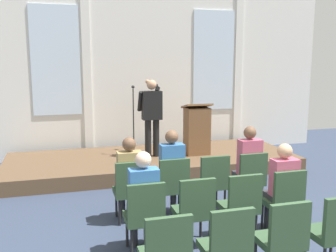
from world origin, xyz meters
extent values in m
cube|color=silver|center=(0.00, 5.92, 2.20)|extent=(9.90, 0.10, 4.40)
cube|color=silver|center=(-1.98, 5.86, 2.37)|extent=(1.11, 0.04, 2.55)
cube|color=silver|center=(-1.27, 5.86, 2.20)|extent=(0.20, 0.08, 4.40)
cube|color=silver|center=(1.98, 5.86, 2.37)|extent=(1.11, 0.04, 2.55)
cube|color=silver|center=(2.69, 5.86, 2.20)|extent=(0.20, 0.08, 4.40)
cube|color=brown|center=(0.00, 4.47, 0.14)|extent=(6.27, 2.29, 0.29)
cylinder|color=black|center=(-0.11, 4.41, 0.70)|extent=(0.14, 0.14, 0.82)
cylinder|color=black|center=(0.07, 4.41, 0.70)|extent=(0.14, 0.14, 0.82)
cube|color=black|center=(-0.02, 4.41, 1.42)|extent=(0.42, 0.22, 0.62)
cube|color=navy|center=(-0.02, 4.52, 1.49)|extent=(0.06, 0.01, 0.37)
sphere|color=tan|center=(-0.02, 4.42, 1.86)|extent=(0.21, 0.21, 0.21)
cylinder|color=black|center=(-0.26, 4.49, 1.51)|extent=(0.09, 0.28, 0.45)
cylinder|color=black|center=(0.14, 4.54, 1.75)|extent=(0.15, 0.36, 0.15)
cylinder|color=black|center=(0.10, 4.67, 1.80)|extent=(0.11, 0.34, 0.15)
sphere|color=tan|center=(0.01, 4.93, 1.90)|extent=(0.10, 0.10, 0.10)
cylinder|color=black|center=(-0.39, 4.61, 0.30)|extent=(0.28, 0.28, 0.03)
cylinder|color=black|center=(-0.39, 4.61, 1.04)|extent=(0.02, 0.02, 1.45)
sphere|color=#262626|center=(-0.39, 4.61, 1.81)|extent=(0.07, 0.07, 0.07)
cube|color=brown|center=(1.00, 4.36, 0.81)|extent=(0.52, 0.40, 1.05)
cube|color=brown|center=(1.00, 4.38, 1.38)|extent=(0.60, 0.48, 0.14)
cylinder|color=black|center=(-0.79, 2.00, 0.20)|extent=(0.04, 0.04, 0.40)
cylinder|color=black|center=(-1.15, 2.00, 0.20)|extent=(0.04, 0.04, 0.40)
cylinder|color=black|center=(-0.79, 1.66, 0.20)|extent=(0.04, 0.04, 0.40)
cylinder|color=black|center=(-1.15, 1.66, 0.20)|extent=(0.04, 0.04, 0.40)
cube|color=#2D472D|center=(-0.97, 1.83, 0.44)|extent=(0.46, 0.44, 0.08)
cube|color=#2D472D|center=(-0.97, 1.64, 0.71)|extent=(0.46, 0.06, 0.46)
cylinder|color=#2D2D33|center=(-1.06, 2.01, 0.22)|extent=(0.10, 0.10, 0.44)
cylinder|color=#2D2D33|center=(-0.88, 2.01, 0.22)|extent=(0.10, 0.10, 0.44)
cube|color=#2D2D33|center=(-0.97, 1.89, 0.50)|extent=(0.34, 0.36, 0.12)
cube|color=#997F4C|center=(-0.97, 1.78, 0.81)|extent=(0.36, 0.20, 0.50)
sphere|color=brown|center=(-0.97, 1.80, 1.17)|extent=(0.20, 0.20, 0.20)
cylinder|color=black|center=(-0.14, 2.00, 0.20)|extent=(0.04, 0.04, 0.40)
cylinder|color=black|center=(-0.50, 2.00, 0.20)|extent=(0.04, 0.04, 0.40)
cylinder|color=black|center=(-0.14, 1.66, 0.20)|extent=(0.04, 0.04, 0.40)
cylinder|color=black|center=(-0.50, 1.66, 0.20)|extent=(0.04, 0.04, 0.40)
cube|color=#2D472D|center=(-0.32, 1.83, 0.44)|extent=(0.46, 0.44, 0.08)
cube|color=#2D472D|center=(-0.32, 1.64, 0.71)|extent=(0.46, 0.06, 0.46)
cylinder|color=#2D2D33|center=(-0.41, 2.01, 0.22)|extent=(0.10, 0.10, 0.44)
cylinder|color=#2D2D33|center=(-0.23, 2.01, 0.22)|extent=(0.10, 0.10, 0.44)
cube|color=#2D2D33|center=(-0.32, 1.89, 0.50)|extent=(0.34, 0.36, 0.12)
cube|color=#3366A5|center=(-0.32, 1.78, 0.85)|extent=(0.36, 0.20, 0.58)
sphere|color=brown|center=(-0.32, 1.80, 1.25)|extent=(0.20, 0.20, 0.20)
cylinder|color=black|center=(0.50, 2.00, 0.20)|extent=(0.04, 0.04, 0.40)
cylinder|color=black|center=(0.14, 2.00, 0.20)|extent=(0.04, 0.04, 0.40)
cylinder|color=black|center=(0.50, 1.66, 0.20)|extent=(0.04, 0.04, 0.40)
cylinder|color=black|center=(0.14, 1.66, 0.20)|extent=(0.04, 0.04, 0.40)
cube|color=#2D472D|center=(0.32, 1.83, 0.44)|extent=(0.46, 0.44, 0.08)
cube|color=#2D472D|center=(0.32, 1.64, 0.71)|extent=(0.46, 0.06, 0.46)
cylinder|color=black|center=(1.15, 2.00, 0.20)|extent=(0.04, 0.04, 0.40)
cylinder|color=black|center=(0.79, 2.00, 0.20)|extent=(0.04, 0.04, 0.40)
cylinder|color=black|center=(1.15, 1.66, 0.20)|extent=(0.04, 0.04, 0.40)
cylinder|color=black|center=(0.79, 1.66, 0.20)|extent=(0.04, 0.04, 0.40)
cube|color=#2D472D|center=(0.97, 1.83, 0.44)|extent=(0.46, 0.44, 0.08)
cube|color=#2D472D|center=(0.97, 1.64, 0.71)|extent=(0.46, 0.06, 0.46)
cylinder|color=#2D2D33|center=(0.88, 2.01, 0.22)|extent=(0.10, 0.10, 0.44)
cylinder|color=#2D2D33|center=(1.06, 2.01, 0.22)|extent=(0.10, 0.10, 0.44)
cube|color=#2D2D33|center=(0.97, 1.89, 0.50)|extent=(0.34, 0.36, 0.12)
cube|color=#B24C66|center=(0.97, 1.78, 0.85)|extent=(0.36, 0.20, 0.58)
sphere|color=brown|center=(0.97, 1.80, 1.25)|extent=(0.20, 0.20, 0.20)
cylinder|color=black|center=(-0.79, 1.01, 0.20)|extent=(0.04, 0.04, 0.40)
cylinder|color=black|center=(-1.15, 1.01, 0.20)|extent=(0.04, 0.04, 0.40)
cylinder|color=black|center=(-0.79, 0.67, 0.20)|extent=(0.04, 0.04, 0.40)
cylinder|color=black|center=(-1.15, 0.67, 0.20)|extent=(0.04, 0.04, 0.40)
cube|color=#2D472D|center=(-0.97, 0.84, 0.44)|extent=(0.46, 0.44, 0.08)
cube|color=#2D472D|center=(-0.97, 0.65, 0.71)|extent=(0.46, 0.06, 0.46)
cylinder|color=#2D2D33|center=(-1.06, 1.02, 0.22)|extent=(0.10, 0.10, 0.44)
cylinder|color=#2D2D33|center=(-0.88, 1.02, 0.22)|extent=(0.10, 0.10, 0.44)
cube|color=#2D2D33|center=(-0.97, 0.90, 0.50)|extent=(0.34, 0.36, 0.12)
cube|color=#3366A5|center=(-0.97, 0.79, 0.82)|extent=(0.36, 0.20, 0.52)
sphere|color=beige|center=(-0.97, 0.81, 1.19)|extent=(0.20, 0.20, 0.20)
cylinder|color=black|center=(-0.14, 1.01, 0.20)|extent=(0.04, 0.04, 0.40)
cylinder|color=black|center=(-0.50, 1.01, 0.20)|extent=(0.04, 0.04, 0.40)
cylinder|color=black|center=(-0.14, 0.67, 0.20)|extent=(0.04, 0.04, 0.40)
cylinder|color=black|center=(-0.50, 0.67, 0.20)|extent=(0.04, 0.04, 0.40)
cube|color=#2D472D|center=(-0.32, 0.84, 0.44)|extent=(0.46, 0.44, 0.08)
cube|color=#2D472D|center=(-0.32, 0.65, 0.71)|extent=(0.46, 0.06, 0.46)
cylinder|color=black|center=(0.50, 1.01, 0.20)|extent=(0.04, 0.04, 0.40)
cylinder|color=black|center=(0.14, 1.01, 0.20)|extent=(0.04, 0.04, 0.40)
cylinder|color=black|center=(0.50, 0.67, 0.20)|extent=(0.04, 0.04, 0.40)
cylinder|color=black|center=(0.14, 0.67, 0.20)|extent=(0.04, 0.04, 0.40)
cube|color=#2D472D|center=(0.32, 0.84, 0.44)|extent=(0.46, 0.44, 0.08)
cube|color=#2D472D|center=(0.32, 0.65, 0.71)|extent=(0.46, 0.06, 0.46)
cylinder|color=black|center=(1.15, 1.01, 0.20)|extent=(0.04, 0.04, 0.40)
cylinder|color=black|center=(0.79, 1.01, 0.20)|extent=(0.04, 0.04, 0.40)
cylinder|color=black|center=(1.15, 0.67, 0.20)|extent=(0.04, 0.04, 0.40)
cylinder|color=black|center=(0.79, 0.67, 0.20)|extent=(0.04, 0.04, 0.40)
cube|color=#2D472D|center=(0.97, 0.84, 0.44)|extent=(0.46, 0.44, 0.08)
cube|color=#2D472D|center=(0.97, 0.65, 0.71)|extent=(0.46, 0.06, 0.46)
cylinder|color=#2D2D33|center=(0.88, 1.02, 0.22)|extent=(0.10, 0.10, 0.44)
cylinder|color=#2D2D33|center=(1.06, 1.02, 0.22)|extent=(0.10, 0.10, 0.44)
cube|color=#2D2D33|center=(0.97, 0.90, 0.50)|extent=(0.34, 0.36, 0.12)
cube|color=#B24C66|center=(0.97, 0.79, 0.81)|extent=(0.36, 0.20, 0.51)
sphere|color=tan|center=(0.97, 0.81, 1.18)|extent=(0.20, 0.20, 0.20)
cube|color=#2D472D|center=(-0.97, -0.35, 0.71)|extent=(0.46, 0.06, 0.46)
cube|color=#2D472D|center=(-0.32, -0.16, 0.44)|extent=(0.46, 0.44, 0.08)
cube|color=#2D472D|center=(-0.32, -0.35, 0.71)|extent=(0.46, 0.06, 0.46)
cylinder|color=black|center=(0.50, 0.01, 0.20)|extent=(0.04, 0.04, 0.40)
cube|color=#2D472D|center=(0.32, -0.16, 0.44)|extent=(0.46, 0.44, 0.08)
cube|color=#2D472D|center=(0.32, -0.35, 0.71)|extent=(0.46, 0.06, 0.46)
cylinder|color=black|center=(1.15, 0.01, 0.20)|extent=(0.04, 0.04, 0.40)
cylinder|color=black|center=(0.79, 0.01, 0.20)|extent=(0.04, 0.04, 0.40)
cube|color=#2D472D|center=(0.97, -0.16, 0.44)|extent=(0.46, 0.44, 0.08)
camera|label=1|loc=(-1.88, -3.59, 2.37)|focal=40.96mm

